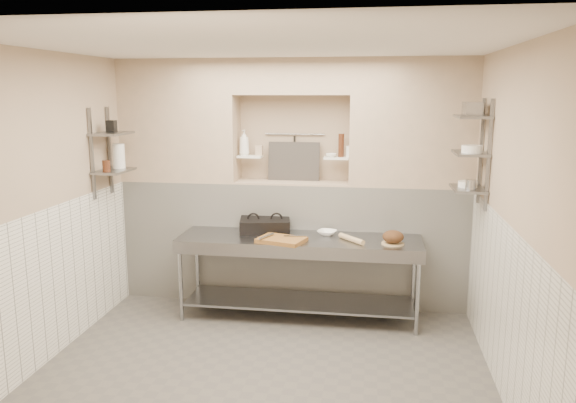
% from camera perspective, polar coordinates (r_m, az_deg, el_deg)
% --- Properties ---
extents(floor, '(4.00, 3.90, 0.10)m').
position_cam_1_polar(floor, '(5.28, -2.39, -16.98)').
color(floor, '#57524D').
rests_on(floor, ground).
extents(ceiling, '(4.00, 3.90, 0.10)m').
position_cam_1_polar(ceiling, '(4.68, -2.68, 16.17)').
color(ceiling, silver).
rests_on(ceiling, ground).
extents(wall_left, '(0.10, 3.90, 2.80)m').
position_cam_1_polar(wall_left, '(5.54, -23.80, -0.62)').
color(wall_left, tan).
rests_on(wall_left, ground).
extents(wall_right, '(0.10, 3.90, 2.80)m').
position_cam_1_polar(wall_right, '(4.82, 22.13, -2.12)').
color(wall_right, tan).
rests_on(wall_right, ground).
extents(wall_back, '(4.00, 0.10, 2.80)m').
position_cam_1_polar(wall_back, '(6.72, 0.78, 2.22)').
color(wall_back, tan).
rests_on(wall_back, ground).
extents(wall_front, '(4.00, 0.10, 2.80)m').
position_cam_1_polar(wall_front, '(2.92, -10.26, -9.84)').
color(wall_front, tan).
rests_on(wall_front, ground).
extents(backwall_lower, '(4.00, 0.40, 1.40)m').
position_cam_1_polar(backwall_lower, '(6.62, 0.46, -4.11)').
color(backwall_lower, white).
rests_on(backwall_lower, floor).
extents(alcove_sill, '(1.30, 0.40, 0.02)m').
position_cam_1_polar(alcove_sill, '(6.47, 0.47, 1.97)').
color(alcove_sill, tan).
rests_on(alcove_sill, backwall_lower).
extents(backwall_pillar_left, '(1.35, 0.40, 1.40)m').
position_cam_1_polar(backwall_pillar_left, '(6.71, -10.89, 8.03)').
color(backwall_pillar_left, tan).
rests_on(backwall_pillar_left, backwall_lower).
extents(backwall_pillar_right, '(1.35, 0.40, 1.40)m').
position_cam_1_polar(backwall_pillar_right, '(6.35, 12.52, 7.80)').
color(backwall_pillar_right, tan).
rests_on(backwall_pillar_right, backwall_lower).
extents(backwall_header, '(1.30, 0.40, 0.40)m').
position_cam_1_polar(backwall_header, '(6.39, 0.49, 12.56)').
color(backwall_header, tan).
rests_on(backwall_header, backwall_lower).
extents(wainscot_left, '(0.02, 3.90, 1.40)m').
position_cam_1_polar(wainscot_left, '(5.69, -22.73, -7.57)').
color(wainscot_left, white).
rests_on(wainscot_left, floor).
extents(wainscot_right, '(0.02, 3.90, 1.40)m').
position_cam_1_polar(wainscot_right, '(5.01, 20.86, -9.93)').
color(wainscot_right, white).
rests_on(wainscot_right, floor).
extents(alcove_shelf_left, '(0.28, 0.16, 0.02)m').
position_cam_1_polar(alcove_shelf_left, '(6.52, -3.89, 4.59)').
color(alcove_shelf_left, white).
rests_on(alcove_shelf_left, backwall_lower).
extents(alcove_shelf_right, '(0.28, 0.16, 0.02)m').
position_cam_1_polar(alcove_shelf_right, '(6.38, 4.94, 4.43)').
color(alcove_shelf_right, white).
rests_on(alcove_shelf_right, backwall_lower).
extents(utensil_rail, '(0.70, 0.02, 0.02)m').
position_cam_1_polar(utensil_rail, '(6.57, 0.69, 6.85)').
color(utensil_rail, gray).
rests_on(utensil_rail, wall_back).
extents(hanging_steel, '(0.02, 0.02, 0.30)m').
position_cam_1_polar(hanging_steel, '(6.57, 0.67, 5.36)').
color(hanging_steel, black).
rests_on(hanging_steel, utensil_rail).
extents(splash_panel, '(0.60, 0.08, 0.45)m').
position_cam_1_polar(splash_panel, '(6.54, 0.60, 4.10)').
color(splash_panel, '#383330').
rests_on(splash_panel, alcove_sill).
extents(shelf_rail_left_a, '(0.03, 0.03, 0.95)m').
position_cam_1_polar(shelf_rail_left_a, '(6.53, -17.67, 4.98)').
color(shelf_rail_left_a, slate).
rests_on(shelf_rail_left_a, wall_left).
extents(shelf_rail_left_b, '(0.03, 0.03, 0.95)m').
position_cam_1_polar(shelf_rail_left_b, '(6.18, -19.30, 4.56)').
color(shelf_rail_left_b, slate).
rests_on(shelf_rail_left_b, wall_left).
extents(wall_shelf_left_lower, '(0.30, 0.50, 0.02)m').
position_cam_1_polar(wall_shelf_left_lower, '(6.31, -17.26, 2.99)').
color(wall_shelf_left_lower, slate).
rests_on(wall_shelf_left_lower, wall_left).
extents(wall_shelf_left_upper, '(0.30, 0.50, 0.03)m').
position_cam_1_polar(wall_shelf_left_upper, '(6.27, -17.47, 6.61)').
color(wall_shelf_left_upper, slate).
rests_on(wall_shelf_left_upper, wall_left).
extents(shelf_rail_right_a, '(0.03, 0.03, 1.05)m').
position_cam_1_polar(shelf_rail_right_a, '(5.95, 19.01, 4.84)').
color(shelf_rail_right_a, slate).
rests_on(shelf_rail_right_a, wall_right).
extents(shelf_rail_right_b, '(0.03, 0.03, 1.05)m').
position_cam_1_polar(shelf_rail_right_b, '(5.56, 19.73, 4.40)').
color(shelf_rail_right_b, slate).
rests_on(shelf_rail_right_b, wall_right).
extents(wall_shelf_right_lower, '(0.30, 0.50, 0.02)m').
position_cam_1_polar(wall_shelf_right_lower, '(5.77, 17.82, 1.24)').
color(wall_shelf_right_lower, slate).
rests_on(wall_shelf_right_lower, wall_right).
extents(wall_shelf_right_mid, '(0.30, 0.50, 0.02)m').
position_cam_1_polar(wall_shelf_right_mid, '(5.73, 18.02, 4.69)').
color(wall_shelf_right_mid, slate).
rests_on(wall_shelf_right_mid, wall_right).
extents(wall_shelf_right_upper, '(0.30, 0.50, 0.03)m').
position_cam_1_polar(wall_shelf_right_upper, '(5.70, 18.24, 8.18)').
color(wall_shelf_right_upper, slate).
rests_on(wall_shelf_right_upper, wall_right).
extents(prep_table, '(2.60, 0.70, 0.90)m').
position_cam_1_polar(prep_table, '(6.08, 1.11, -6.08)').
color(prep_table, gray).
rests_on(prep_table, floor).
extents(panini_press, '(0.61, 0.49, 0.15)m').
position_cam_1_polar(panini_press, '(6.25, -2.36, -2.43)').
color(panini_press, black).
rests_on(panini_press, prep_table).
extents(cutting_board, '(0.54, 0.45, 0.04)m').
position_cam_1_polar(cutting_board, '(5.85, -0.66, -3.92)').
color(cutting_board, brown).
rests_on(cutting_board, prep_table).
extents(knife_blade, '(0.23, 0.06, 0.01)m').
position_cam_1_polar(knife_blade, '(5.90, 0.69, -3.51)').
color(knife_blade, gray).
rests_on(knife_blade, cutting_board).
extents(tongs, '(0.12, 0.24, 0.02)m').
position_cam_1_polar(tongs, '(5.86, -2.19, -3.54)').
color(tongs, gray).
rests_on(tongs, cutting_board).
extents(mixing_bowl, '(0.25, 0.25, 0.05)m').
position_cam_1_polar(mixing_bowl, '(6.14, 3.98, -3.17)').
color(mixing_bowl, white).
rests_on(mixing_bowl, prep_table).
extents(rolling_pin, '(0.29, 0.32, 0.06)m').
position_cam_1_polar(rolling_pin, '(5.89, 6.47, -3.80)').
color(rolling_pin, tan).
rests_on(rolling_pin, prep_table).
extents(bread_board, '(0.23, 0.23, 0.01)m').
position_cam_1_polar(bread_board, '(5.86, 10.61, -4.21)').
color(bread_board, tan).
rests_on(bread_board, prep_table).
extents(bread_loaf, '(0.22, 0.22, 0.13)m').
position_cam_1_polar(bread_loaf, '(5.85, 10.63, -3.53)').
color(bread_loaf, '#4C2D19').
rests_on(bread_loaf, bread_board).
extents(bottle_soap, '(0.12, 0.12, 0.29)m').
position_cam_1_polar(bottle_soap, '(6.51, -4.48, 5.98)').
color(bottle_soap, white).
rests_on(bottle_soap, alcove_shelf_left).
extents(jar_alcove, '(0.08, 0.08, 0.12)m').
position_cam_1_polar(jar_alcove, '(6.51, -2.94, 5.21)').
color(jar_alcove, tan).
rests_on(jar_alcove, alcove_shelf_left).
extents(bowl_alcove, '(0.16, 0.16, 0.04)m').
position_cam_1_polar(bowl_alcove, '(6.37, 4.40, 4.71)').
color(bowl_alcove, white).
rests_on(bowl_alcove, alcove_shelf_right).
extents(condiment_a, '(0.06, 0.06, 0.21)m').
position_cam_1_polar(condiment_a, '(6.36, 5.42, 5.46)').
color(condiment_a, '#422011').
rests_on(condiment_a, alcove_shelf_right).
extents(condiment_b, '(0.07, 0.07, 0.26)m').
position_cam_1_polar(condiment_b, '(6.37, 5.42, 5.70)').
color(condiment_b, '#422011').
rests_on(condiment_b, alcove_shelf_right).
extents(condiment_c, '(0.07, 0.07, 0.12)m').
position_cam_1_polar(condiment_c, '(6.38, 6.21, 5.08)').
color(condiment_c, white).
rests_on(condiment_c, alcove_shelf_right).
extents(jug_left, '(0.13, 0.13, 0.27)m').
position_cam_1_polar(jug_left, '(6.41, -16.83, 4.44)').
color(jug_left, white).
rests_on(jug_left, wall_shelf_left_lower).
extents(jar_left, '(0.08, 0.08, 0.12)m').
position_cam_1_polar(jar_left, '(6.16, -17.97, 3.45)').
color(jar_left, '#422011').
rests_on(jar_left, wall_shelf_left_lower).
extents(box_left_upper, '(0.09, 0.09, 0.13)m').
position_cam_1_polar(box_left_upper, '(6.27, -17.49, 7.30)').
color(box_left_upper, black).
rests_on(box_left_upper, wall_shelf_left_upper).
extents(bowl_right, '(0.19, 0.19, 0.06)m').
position_cam_1_polar(bowl_right, '(5.80, 17.79, 1.69)').
color(bowl_right, white).
rests_on(bowl_right, wall_shelf_right_lower).
extents(canister_right, '(0.10, 0.10, 0.10)m').
position_cam_1_polar(canister_right, '(5.63, 18.08, 1.62)').
color(canister_right, gray).
rests_on(canister_right, wall_shelf_right_lower).
extents(bowl_right_mid, '(0.19, 0.19, 0.07)m').
position_cam_1_polar(bowl_right_mid, '(5.65, 18.18, 5.09)').
color(bowl_right_mid, white).
rests_on(bowl_right_mid, wall_shelf_right_mid).
extents(basket_right, '(0.17, 0.21, 0.13)m').
position_cam_1_polar(basket_right, '(5.73, 18.24, 8.95)').
color(basket_right, gray).
rests_on(basket_right, wall_shelf_right_upper).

